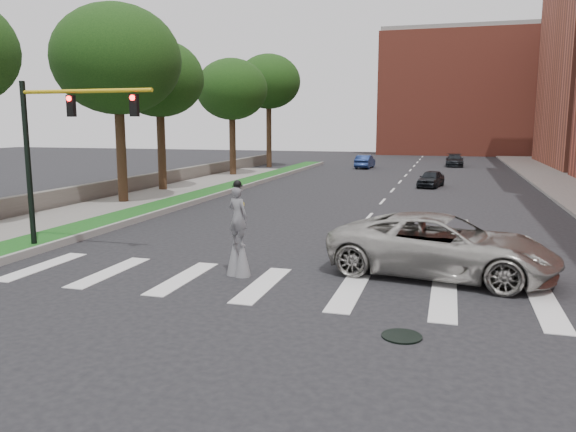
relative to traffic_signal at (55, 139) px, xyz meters
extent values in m
plane|color=black|center=(9.78, -3.00, -4.15)|extent=(160.00, 160.00, 0.00)
cube|color=#154A18|center=(-1.72, 17.00, -4.03)|extent=(2.00, 60.00, 0.25)
cube|color=gray|center=(-0.67, 17.00, -4.01)|extent=(0.20, 60.00, 0.28)
cube|color=slate|center=(-4.72, 7.00, -4.06)|extent=(4.00, 60.00, 0.18)
cube|color=#5B554E|center=(-7.22, 19.00, -3.60)|extent=(0.50, 56.00, 1.10)
cylinder|color=black|center=(12.78, -5.00, -4.13)|extent=(0.90, 0.90, 0.04)
cube|color=#A04332|center=(15.78, 75.00, 4.85)|extent=(26.00, 14.00, 18.00)
cylinder|color=black|center=(-1.22, 0.00, -1.05)|extent=(0.20, 0.20, 6.20)
cylinder|color=gold|center=(1.38, 0.00, 1.65)|extent=(5.20, 0.14, 0.14)
cube|color=black|center=(0.78, 0.00, 1.15)|extent=(0.28, 0.18, 0.75)
cylinder|color=#FF0C0C|center=(0.78, -0.10, 1.40)|extent=(0.18, 0.06, 0.18)
cube|color=black|center=(3.28, 0.00, 1.15)|extent=(0.28, 0.18, 0.75)
cylinder|color=#FF0C0C|center=(3.28, -0.10, 1.40)|extent=(0.18, 0.06, 0.18)
cylinder|color=#322114|center=(7.59, -1.25, -3.68)|extent=(0.07, 0.07, 0.95)
cylinder|color=#322114|center=(7.29, -1.15, -3.68)|extent=(0.07, 0.07, 0.95)
cone|color=#5C5D61|center=(7.59, -1.25, -3.56)|extent=(0.52, 0.52, 1.19)
cone|color=#5C5D61|center=(7.29, -1.15, -3.56)|extent=(0.52, 0.52, 1.19)
imported|color=#5C5D61|center=(7.44, -1.20, -2.27)|extent=(0.79, 0.64, 1.86)
sphere|color=black|center=(7.44, -1.20, -1.28)|extent=(0.26, 0.26, 0.26)
cylinder|color=black|center=(7.44, -1.20, -1.33)|extent=(0.34, 0.34, 0.02)
cube|color=yellow|center=(7.48, -1.06, -1.76)|extent=(0.22, 0.05, 0.10)
imported|color=#A6A49D|center=(13.51, 0.53, -3.19)|extent=(7.34, 4.31, 1.92)
imported|color=black|center=(12.31, 25.87, -3.52)|extent=(2.16, 3.89, 1.25)
imported|color=navy|center=(4.96, 42.28, -3.46)|extent=(1.69, 4.29, 1.39)
imported|color=black|center=(14.08, 47.63, -3.48)|extent=(1.91, 4.63, 1.34)
cylinder|color=#322114|center=(-4.74, 11.60, -0.93)|extent=(0.56, 0.56, 6.45)
ellipsoid|color=black|center=(-4.74, 11.60, 4.11)|extent=(7.25, 7.25, 6.17)
cylinder|color=#322114|center=(-5.51, 17.77, -1.06)|extent=(0.56, 0.56, 6.17)
ellipsoid|color=black|center=(-5.51, 17.77, 3.54)|extent=(6.06, 6.06, 5.15)
cylinder|color=#322114|center=(-5.06, 29.81, -1.11)|extent=(0.56, 0.56, 6.09)
ellipsoid|color=black|center=(-5.06, 29.81, 3.50)|extent=(6.27, 6.27, 5.33)
cylinder|color=#322114|center=(-5.29, 40.97, -0.45)|extent=(0.56, 0.56, 7.40)
ellipsoid|color=black|center=(-5.29, 40.97, 4.94)|extent=(6.76, 6.76, 5.74)
camera|label=1|loc=(13.64, -17.11, 0.55)|focal=35.00mm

